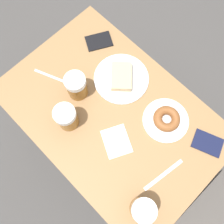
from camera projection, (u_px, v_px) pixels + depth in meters
The scene contains 12 objects.
ground_plane at pixel (112, 143), 1.86m from camera, with size 8.00×8.00×0.00m, color #474442.
table at pixel (112, 118), 1.20m from camera, with size 0.67×1.00×0.76m.
plate_with_cake at pixel (121, 78), 1.17m from camera, with size 0.26×0.26×0.04m.
plate_with_donut at pixel (166, 119), 1.10m from camera, with size 0.21×0.21×0.05m.
beer_mug_left at pixel (76, 86), 1.10m from camera, with size 0.09×0.09×0.13m.
beer_mug_center at pixel (142, 210), 0.95m from camera, with size 0.09×0.09×0.13m.
beer_mug_right at pixel (67, 117), 1.06m from camera, with size 0.09×0.09×0.13m.
napkin_folded at pixel (116, 141), 1.09m from camera, with size 0.16×0.17×0.00m.
fork at pixel (52, 77), 1.19m from camera, with size 0.08×0.18×0.00m.
knife at pixel (163, 175), 1.05m from camera, with size 0.20×0.05×0.00m.
passport_near_edge at pixel (99, 41), 1.24m from camera, with size 0.15×0.14×0.01m.
passport_far_edge at pixel (208, 143), 1.09m from camera, with size 0.13×0.15×0.01m.
Camera 1 is at (0.24, 0.24, 1.84)m, focal length 40.00 mm.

